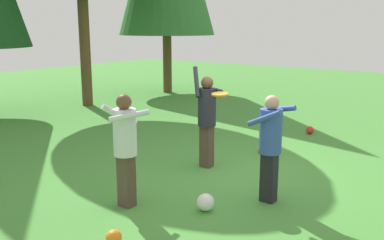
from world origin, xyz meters
TOP-DOWN VIEW (x-y plane):
  - ground_plane at (0.00, 0.00)m, footprint 40.00×40.00m
  - person_thrower at (0.11, 0.68)m, footprint 0.69×0.69m
  - person_catcher at (-0.72, -1.04)m, footprint 0.51×0.59m
  - person_bystander at (-2.14, 0.59)m, footprint 0.72×0.67m
  - frisbee at (-0.66, -0.09)m, footprint 0.31×0.30m
  - ball_white at (-1.59, -0.46)m, footprint 0.26×0.26m
  - ball_orange at (-3.10, -0.13)m, footprint 0.20×0.20m
  - ball_red at (3.76, 0.06)m, footprint 0.19×0.19m
  - ball_yellow at (1.53, 0.21)m, footprint 0.22×0.22m

SIDE VIEW (x-z plane):
  - ground_plane at x=0.00m, z-range 0.00..0.00m
  - ball_red at x=3.76m, z-range 0.00..0.19m
  - ball_orange at x=-3.10m, z-range 0.00..0.20m
  - ball_yellow at x=1.53m, z-range 0.00..0.22m
  - ball_white at x=-1.59m, z-range 0.00..0.26m
  - person_catcher at x=-0.72m, z-range 0.15..1.81m
  - person_bystander at x=-2.14m, z-range 0.16..1.86m
  - person_thrower at x=0.11m, z-range 0.08..2.00m
  - frisbee at x=-0.66m, z-range 1.55..1.60m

